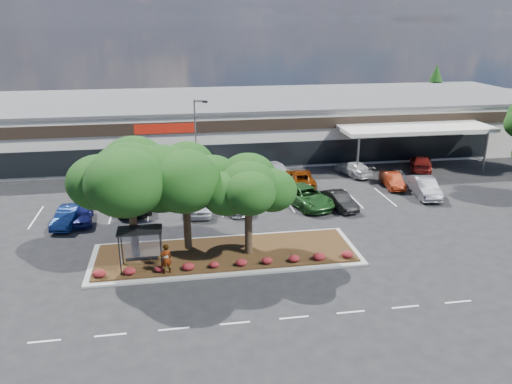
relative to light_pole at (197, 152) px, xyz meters
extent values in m
plane|color=black|center=(3.04, -18.15, -3.72)|extent=(160.00, 160.00, 0.00)
cube|color=beige|center=(3.04, 15.85, -0.72)|extent=(80.00, 20.00, 6.00)
cube|color=#4F4F51|center=(3.04, 15.85, 2.38)|extent=(80.40, 20.40, 0.30)
cube|color=black|center=(3.04, 5.80, 1.08)|extent=(80.00, 0.25, 1.20)
cube|color=black|center=(3.04, 5.80, -2.12)|extent=(60.00, 0.18, 2.60)
cube|color=red|center=(-2.96, 5.73, 1.08)|extent=(6.00, 0.12, 1.00)
cube|color=beige|center=(23.04, 3.35, 0.68)|extent=(16.00, 5.00, 0.40)
cylinder|color=slate|center=(16.04, 1.35, -1.62)|extent=(0.24, 0.24, 4.20)
cylinder|color=slate|center=(30.04, 1.35, -1.62)|extent=(0.24, 0.24, 4.20)
cube|color=#989893|center=(1.04, -14.15, -3.65)|extent=(18.00, 6.00, 0.15)
cube|color=#443015|center=(1.04, -14.15, -3.52)|extent=(17.20, 5.20, 0.12)
cube|color=silver|center=(-8.96, -22.15, -3.72)|extent=(1.60, 0.12, 0.01)
cube|color=silver|center=(-5.76, -22.15, -3.72)|extent=(1.60, 0.12, 0.01)
cube|color=silver|center=(-2.56, -22.15, -3.72)|extent=(1.60, 0.12, 0.01)
cube|color=silver|center=(0.64, -22.15, -3.72)|extent=(1.60, 0.12, 0.01)
cube|color=silver|center=(3.84, -22.15, -3.72)|extent=(1.60, 0.12, 0.01)
cube|color=silver|center=(7.04, -22.15, -3.72)|extent=(1.60, 0.12, 0.01)
cube|color=silver|center=(10.24, -22.15, -3.72)|extent=(1.60, 0.12, 0.01)
cube|color=silver|center=(13.44, -22.15, -3.72)|extent=(1.60, 0.12, 0.01)
cube|color=silver|center=(-13.46, -4.65, -3.72)|extent=(0.12, 5.00, 0.01)
cube|color=silver|center=(-10.46, -4.65, -3.72)|extent=(0.12, 5.00, 0.01)
cube|color=silver|center=(-7.46, -4.65, -3.72)|extent=(0.12, 5.00, 0.01)
cube|color=silver|center=(-4.46, -4.65, -3.72)|extent=(0.12, 5.00, 0.01)
cube|color=silver|center=(-1.46, -4.65, -3.72)|extent=(0.12, 5.00, 0.01)
cube|color=silver|center=(1.54, -4.65, -3.72)|extent=(0.12, 5.00, 0.01)
cube|color=silver|center=(4.54, -4.65, -3.72)|extent=(0.12, 5.00, 0.01)
cube|color=silver|center=(7.54, -4.65, -3.72)|extent=(0.12, 5.00, 0.01)
cube|color=silver|center=(10.54, -4.65, -3.72)|extent=(0.12, 5.00, 0.01)
cube|color=silver|center=(13.54, -4.65, -3.72)|extent=(0.12, 5.00, 0.01)
cube|color=silver|center=(16.54, -4.65, -3.72)|extent=(0.12, 5.00, 0.01)
cube|color=silver|center=(19.54, -4.65, -3.72)|extent=(0.12, 5.00, 0.01)
cylinder|color=black|center=(-5.71, -14.70, -2.21)|extent=(0.08, 0.08, 2.50)
cylinder|color=black|center=(-3.21, -14.70, -2.21)|extent=(0.08, 0.08, 2.50)
cylinder|color=black|center=(-5.71, -16.00, -2.21)|extent=(0.08, 0.08, 2.50)
cylinder|color=black|center=(-3.21, -16.00, -2.21)|extent=(0.08, 0.08, 2.50)
cube|color=black|center=(-4.46, -15.35, -0.92)|extent=(2.75, 1.55, 0.10)
cube|color=silver|center=(-4.46, -14.70, -2.09)|extent=(2.30, 0.03, 2.00)
cube|color=black|center=(-4.46, -15.10, -3.01)|extent=(2.00, 0.35, 0.06)
cone|color=#0D340C|center=(37.04, 25.85, 0.78)|extent=(3.96, 3.96, 9.00)
imported|color=#594C47|center=(-2.92, -16.45, -2.49)|extent=(0.82, 0.67, 1.95)
cube|color=#989893|center=(-0.11, 0.03, -3.52)|extent=(0.50, 0.50, 0.40)
cylinder|color=slate|center=(-0.11, 0.03, 0.72)|extent=(0.14, 0.14, 8.09)
cube|color=slate|center=(0.33, -0.08, 4.61)|extent=(0.93, 0.43, 0.14)
cube|color=black|center=(0.81, -0.20, 4.54)|extent=(0.51, 0.40, 0.18)
imported|color=navy|center=(-10.48, -6.74, -3.01)|extent=(2.22, 4.53, 1.43)
imported|color=#121755|center=(-9.59, -6.30, -3.01)|extent=(2.07, 4.32, 1.43)
imported|color=black|center=(-5.54, -3.96, -2.88)|extent=(2.85, 6.12, 1.70)
imported|color=silver|center=(-0.14, -5.65, -2.89)|extent=(2.53, 5.10, 1.67)
imported|color=#A2A4AD|center=(2.38, -5.41, -2.94)|extent=(4.01, 5.84, 1.57)
imported|color=#204E1E|center=(8.90, -5.64, -2.90)|extent=(4.35, 6.51, 1.66)
imported|color=black|center=(11.51, -6.72, -3.03)|extent=(2.33, 4.45, 1.40)
imported|color=#5D5C64|center=(20.08, -5.03, -2.88)|extent=(2.53, 5.31, 1.68)
imported|color=#691B08|center=(18.28, -2.18, -3.03)|extent=(1.95, 4.35, 1.38)
imported|color=black|center=(-8.78, 4.13, -2.88)|extent=(3.48, 5.31, 1.68)
imported|color=black|center=(-6.37, -0.06, -2.99)|extent=(1.76, 4.30, 1.46)
imported|color=silver|center=(2.38, 2.77, -2.92)|extent=(4.26, 6.01, 1.61)
imported|color=maroon|center=(-0.30, 2.59, -3.06)|extent=(2.30, 4.22, 1.32)
imported|color=#652303|center=(9.68, -0.27, -2.96)|extent=(3.10, 5.71, 1.52)
imported|color=silver|center=(7.83, 3.67, -2.96)|extent=(3.08, 4.81, 1.52)
imported|color=#B1B1B1|center=(15.97, 2.21, -3.02)|extent=(3.19, 5.18, 1.40)
imported|color=maroon|center=(23.73, 2.84, -2.96)|extent=(4.14, 5.66, 1.52)
camera|label=1|loc=(-1.98, -44.66, 11.50)|focal=35.00mm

